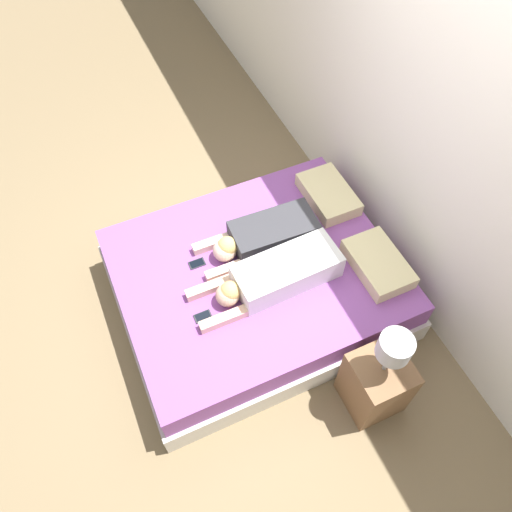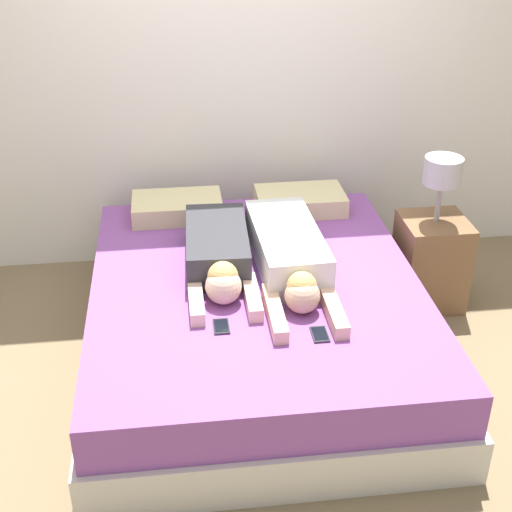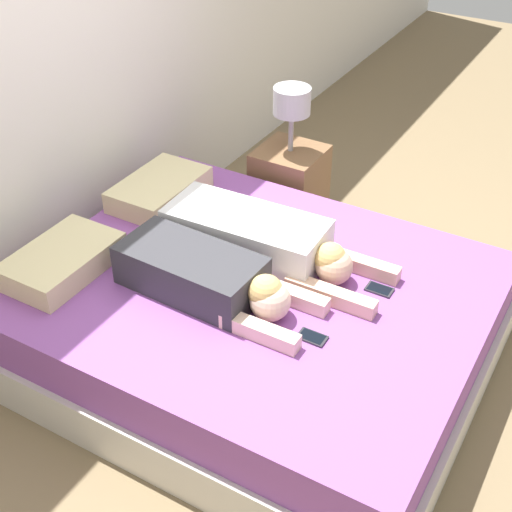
{
  "view_description": "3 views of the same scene",
  "coord_description": "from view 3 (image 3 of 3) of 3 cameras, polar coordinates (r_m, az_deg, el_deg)",
  "views": [
    {
      "loc": [
        1.93,
        -0.87,
        3.62
      ],
      "look_at": [
        0.0,
        0.0,
        0.62
      ],
      "focal_mm": 35.0,
      "sensor_mm": 36.0,
      "label": 1
    },
    {
      "loc": [
        -0.4,
        -3.16,
        2.39
      ],
      "look_at": [
        0.0,
        0.0,
        0.62
      ],
      "focal_mm": 50.0,
      "sensor_mm": 36.0,
      "label": 2
    },
    {
      "loc": [
        -2.27,
        -1.32,
        2.5
      ],
      "look_at": [
        0.0,
        0.0,
        0.62
      ],
      "focal_mm": 50.0,
      "sensor_mm": 36.0,
      "label": 3
    }
  ],
  "objects": [
    {
      "name": "nightstand",
      "position": [
        4.37,
        2.68,
        5.8
      ],
      "size": [
        0.38,
        0.38,
        0.94
      ],
      "color": "brown",
      "rests_on": "ground_plane"
    },
    {
      "name": "bed",
      "position": [
        3.47,
        -0.0,
        -5.24
      ],
      "size": [
        1.76,
        2.13,
        0.47
      ],
      "color": "beige",
      "rests_on": "ground_plane"
    },
    {
      "name": "person_left",
      "position": [
        3.19,
        -3.77,
        -1.74
      ],
      "size": [
        0.35,
        0.96,
        0.21
      ],
      "color": "#333338",
      "rests_on": "bed"
    },
    {
      "name": "person_right",
      "position": [
        3.42,
        0.5,
        1.27
      ],
      "size": [
        0.36,
        1.14,
        0.21
      ],
      "color": "silver",
      "rests_on": "bed"
    },
    {
      "name": "pillow_head_right",
      "position": [
        3.94,
        -7.72,
        5.29
      ],
      "size": [
        0.55,
        0.34,
        0.12
      ],
      "color": "beige",
      "rests_on": "bed"
    },
    {
      "name": "ground_plane",
      "position": [
        3.62,
        -0.0,
        -8.01
      ],
      "size": [
        12.0,
        12.0,
        0.0
      ],
      "primitive_type": "plane",
      "color": "#7F6B4C"
    },
    {
      "name": "cell_phone_right",
      "position": [
        3.31,
        9.84,
        -2.65
      ],
      "size": [
        0.07,
        0.12,
        0.01
      ],
      "color": "#2D2D33",
      "rests_on": "bed"
    },
    {
      "name": "wall_back",
      "position": [
        3.61,
        -17.51,
        14.59
      ],
      "size": [
        12.0,
        0.06,
        2.6
      ],
      "color": "white",
      "rests_on": "ground_plane"
    },
    {
      "name": "pillow_head_left",
      "position": [
        3.47,
        -15.25,
        -0.37
      ],
      "size": [
        0.55,
        0.34,
        0.12
      ],
      "color": "beige",
      "rests_on": "bed"
    },
    {
      "name": "cell_phone_left",
      "position": [
        3.03,
        4.51,
        -6.5
      ],
      "size": [
        0.07,
        0.12,
        0.01
      ],
      "color": "#2D2D33",
      "rests_on": "bed"
    }
  ]
}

